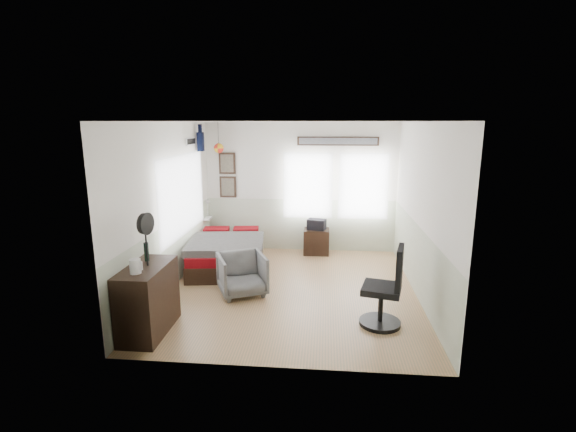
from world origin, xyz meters
name	(u,v)px	position (x,y,z in m)	size (l,w,h in m)	color
ground_plane	(292,290)	(0.00, 0.00, -0.01)	(4.00, 4.50, 0.01)	#997B54
room_shell	(288,191)	(-0.08, 0.19, 1.61)	(4.02, 4.52, 2.71)	silver
wall_decor	(246,152)	(-1.10, 1.96, 2.10)	(3.55, 1.32, 1.44)	#331D14
bed	(227,253)	(-1.30, 0.97, 0.28)	(1.49, 1.97, 0.59)	black
dresser	(148,299)	(-1.74, -1.58, 0.45)	(0.48, 1.00, 0.90)	black
armchair	(242,274)	(-0.78, -0.24, 0.33)	(0.70, 0.72, 0.66)	slate
nightstand	(316,241)	(0.35, 1.98, 0.26)	(0.52, 0.42, 0.52)	black
task_chair	(386,294)	(1.35, -1.12, 0.46)	(0.60, 0.60, 1.12)	black
kettle	(135,266)	(-1.75, -1.83, 0.99)	(0.16, 0.13, 0.18)	silver
bottle	(146,252)	(-1.81, -1.36, 1.02)	(0.06, 0.06, 0.25)	black
stand_fan	(146,225)	(-1.72, -1.54, 1.44)	(0.12, 0.28, 0.69)	black
black_bag	(317,224)	(0.35, 1.98, 0.63)	(0.37, 0.24, 0.21)	black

